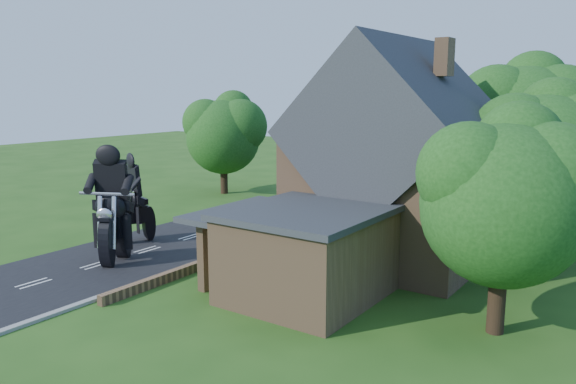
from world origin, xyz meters
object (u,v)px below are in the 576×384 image
Objects in this scene: annex at (305,252)px; motorcycle_follow at (137,229)px; garden_wall at (277,238)px; motorcycle_lead at (115,246)px; house at (397,166)px.

annex reaches higher than motorcycle_follow.
garden_wall is 3.12× the size of annex.
motorcycle_follow reaches higher than garden_wall.
motorcycle_lead is at bearing -118.08° from garden_wall.
house reaches higher than annex.
annex is 4.68× the size of motorcycle_follow.
motorcycle_follow is at bearing -156.43° from house.
motorcycle_follow is at bearing 172.38° from annex.
annex is at bearing -46.16° from garden_wall.
house is at bearing 9.17° from garden_wall.
annex is at bearing -95.24° from house.
motorcycle_lead is (-10.05, -8.23, -3.53)m from house.
garden_wall is at bearing -123.88° from motorcycle_follow.
house reaches higher than motorcycle_follow.
garden_wall is 7.52m from house.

